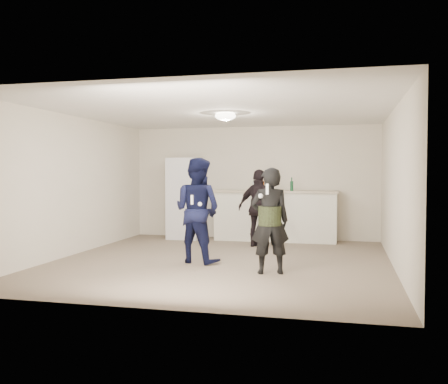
% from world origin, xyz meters
% --- Properties ---
extents(floor, '(6.00, 6.00, 0.00)m').
position_xyz_m(floor, '(0.00, 0.00, 0.00)').
color(floor, '#6B5B4C').
rests_on(floor, ground).
extents(ceiling, '(6.00, 6.00, 0.00)m').
position_xyz_m(ceiling, '(0.00, 0.00, 2.50)').
color(ceiling, silver).
rests_on(ceiling, wall_back).
extents(wall_back, '(6.00, 0.00, 6.00)m').
position_xyz_m(wall_back, '(0.00, 3.00, 1.25)').
color(wall_back, beige).
rests_on(wall_back, floor).
extents(wall_front, '(6.00, 0.00, 6.00)m').
position_xyz_m(wall_front, '(0.00, -3.00, 1.25)').
color(wall_front, beige).
rests_on(wall_front, floor).
extents(wall_left, '(0.00, 6.00, 6.00)m').
position_xyz_m(wall_left, '(-2.75, 0.00, 1.25)').
color(wall_left, beige).
rests_on(wall_left, floor).
extents(wall_right, '(0.00, 6.00, 6.00)m').
position_xyz_m(wall_right, '(2.75, 0.00, 1.25)').
color(wall_right, beige).
rests_on(wall_right, floor).
extents(counter, '(2.60, 0.56, 1.05)m').
position_xyz_m(counter, '(0.54, 2.67, 0.53)').
color(counter, white).
rests_on(counter, floor).
extents(counter_top, '(2.68, 0.64, 0.04)m').
position_xyz_m(counter_top, '(0.54, 2.67, 1.07)').
color(counter_top, '#B8AD8E').
rests_on(counter_top, counter).
extents(fridge, '(0.70, 0.70, 1.80)m').
position_xyz_m(fridge, '(-1.47, 2.60, 0.90)').
color(fridge, silver).
rests_on(fridge, floor).
extents(fridge_handle, '(0.02, 0.02, 0.60)m').
position_xyz_m(fridge_handle, '(-1.19, 2.23, 1.30)').
color(fridge_handle, '#BBBBBF').
rests_on(fridge_handle, fridge).
extents(ceiling_dome, '(0.36, 0.36, 0.16)m').
position_xyz_m(ceiling_dome, '(0.00, 0.30, 2.45)').
color(ceiling_dome, white).
rests_on(ceiling_dome, ceiling).
extents(shaker, '(0.08, 0.08, 0.17)m').
position_xyz_m(shaker, '(0.19, 2.81, 1.18)').
color(shaker, '#B8B8BD').
rests_on(shaker, counter_top).
extents(man, '(0.99, 0.87, 1.72)m').
position_xyz_m(man, '(-0.36, -0.18, 0.86)').
color(man, '#0F1441').
rests_on(man, floor).
extents(woman, '(0.65, 0.53, 1.55)m').
position_xyz_m(woman, '(0.94, -0.82, 0.78)').
color(woman, black).
rests_on(woman, floor).
extents(camo_shorts, '(0.34, 0.34, 0.28)m').
position_xyz_m(camo_shorts, '(0.94, -0.82, 0.85)').
color(camo_shorts, '#283618').
rests_on(camo_shorts, woman).
extents(spectator, '(0.97, 0.58, 1.54)m').
position_xyz_m(spectator, '(0.35, 1.74, 0.77)').
color(spectator, black).
rests_on(spectator, floor).
extents(remote_man, '(0.04, 0.04, 0.15)m').
position_xyz_m(remote_man, '(-0.36, -0.46, 1.05)').
color(remote_man, white).
rests_on(remote_man, man).
extents(nunchuk_man, '(0.07, 0.07, 0.07)m').
position_xyz_m(nunchuk_man, '(-0.24, -0.43, 0.98)').
color(nunchuk_man, white).
rests_on(nunchuk_man, man).
extents(remote_woman, '(0.04, 0.04, 0.15)m').
position_xyz_m(remote_woman, '(0.94, -1.07, 1.25)').
color(remote_woman, silver).
rests_on(remote_woman, woman).
extents(nunchuk_woman, '(0.07, 0.07, 0.07)m').
position_xyz_m(nunchuk_woman, '(0.84, -1.04, 1.15)').
color(nunchuk_woman, silver).
rests_on(nunchuk_woman, woman).
extents(bottle_cluster, '(0.94, 0.39, 0.26)m').
position_xyz_m(bottle_cluster, '(0.38, 2.60, 1.20)').
color(bottle_cluster, '#134424').
rests_on(bottle_cluster, counter_top).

